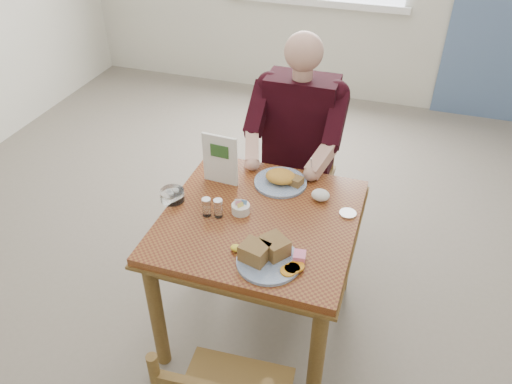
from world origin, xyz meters
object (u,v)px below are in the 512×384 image
(table, at_px, (259,234))
(chair_far, at_px, (298,174))
(near_plate, at_px, (268,255))
(far_plate, at_px, (282,179))
(diner, at_px, (297,134))

(table, relative_size, chair_far, 0.97)
(table, bearing_deg, near_plate, -65.38)
(table, xyz_separation_m, far_plate, (0.03, 0.29, 0.14))
(diner, xyz_separation_m, near_plate, (0.12, -0.98, -0.03))
(diner, distance_m, near_plate, 0.99)
(chair_far, relative_size, far_plate, 2.81)
(diner, bearing_deg, near_plate, -82.76)
(table, xyz_separation_m, diner, (0.00, 0.71, 0.17))
(chair_far, bearing_deg, near_plate, -83.36)
(near_plate, bearing_deg, diner, 97.24)
(table, height_order, far_plate, far_plate)
(table, height_order, diner, diner)
(chair_far, relative_size, diner, 0.69)
(far_plate, bearing_deg, table, -95.18)
(near_plate, height_order, far_plate, near_plate)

